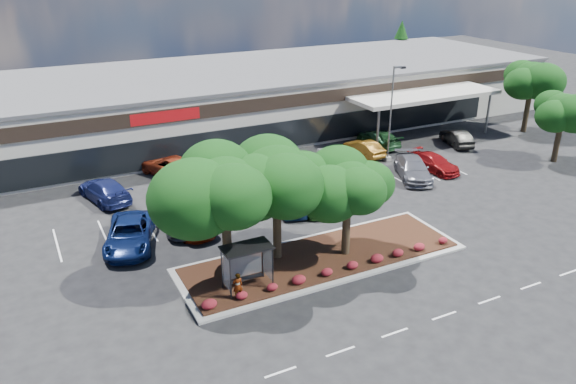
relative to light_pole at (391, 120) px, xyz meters
name	(u,v)px	position (x,y,z in m)	size (l,w,h in m)	color
ground	(386,283)	(-12.58, -17.03, -3.81)	(160.00, 160.00, 0.00)	black
retail_store	(198,102)	(-12.52, 16.88, -0.65)	(80.40, 25.20, 6.25)	beige
landscape_island	(322,258)	(-14.58, -13.03, -3.68)	(18.00, 6.00, 0.26)	#AAAAA4
lane_markings	(300,214)	(-12.72, -6.60, -3.80)	(33.12, 20.06, 0.01)	silver
shrub_row	(340,268)	(-14.58, -15.13, -3.30)	(17.00, 0.80, 0.50)	maroon
bus_shelter	(246,254)	(-20.08, -14.08, -1.50)	(2.75, 1.55, 2.59)	black
island_tree_west	(226,214)	(-20.58, -12.53, 0.40)	(7.20, 7.20, 7.89)	black
island_tree_mid	(277,203)	(-17.08, -11.83, 0.11)	(6.60, 6.60, 7.32)	black
island_tree_east	(347,206)	(-13.08, -13.33, -0.30)	(5.80, 5.80, 6.50)	black
tree_east_near	(560,127)	(13.42, -7.03, -0.55)	(5.60, 5.60, 6.51)	black
tree_east_far	(529,96)	(18.42, 0.97, 0.00)	(6.40, 6.40, 7.62)	black
conifer_north_east	(400,52)	(21.42, 26.97, 0.69)	(3.96, 3.96, 9.00)	black
person_waiting	(238,286)	(-20.96, -14.94, -2.78)	(0.56, 0.37, 1.53)	#594C47
light_pole	(391,120)	(0.00, 0.00, 0.00)	(1.43, 0.50, 8.67)	#AAAAA4
car_0	(129,234)	(-24.80, -5.84, -2.95)	(2.84, 6.15, 1.71)	navy
car_1	(189,222)	(-20.71, -5.57, -3.11)	(2.31, 5.02, 1.39)	maroon
car_2	(188,214)	(-20.50, -4.64, -2.98)	(2.76, 5.99, 1.67)	slate
car_3	(291,200)	(-12.94, -5.60, -3.00)	(1.90, 4.73, 1.61)	navy
car_4	(302,198)	(-12.07, -5.66, -3.01)	(2.24, 5.51, 1.60)	#1D4517
car_5	(324,191)	(-9.94, -5.28, -3.01)	(2.65, 5.75, 1.60)	#6B1F05
car_6	(359,171)	(-5.09, -2.71, -3.05)	(2.11, 5.20, 1.51)	brown
car_7	(413,168)	(-0.79, -4.46, -2.96)	(2.38, 5.86, 1.70)	slate
car_8	(434,163)	(1.95, -3.92, -3.08)	(2.04, 5.02, 1.46)	maroon
car_9	(105,190)	(-24.90, 2.44, -2.96)	(2.38, 5.85, 1.70)	navy
car_10	(191,170)	(-17.48, 4.08, -3.12)	(1.45, 4.17, 1.37)	#56565D
car_11	(170,166)	(-18.89, 5.47, -2.97)	(2.79, 6.05, 1.68)	#A0371B
car_12	(236,162)	(-13.49, 3.95, -2.99)	(2.29, 5.64, 1.64)	silver
car_13	(331,157)	(-5.42, 1.26, -3.02)	(1.68, 4.82, 1.59)	#A5A9B1
car_14	(364,148)	(-1.31, 2.11, -3.06)	(1.58, 4.52, 1.49)	brown
car_15	(377,138)	(1.58, 4.08, -3.06)	(1.58, 4.53, 1.49)	#20532F
car_16	(379,138)	(1.67, 3.96, -3.02)	(2.22, 5.45, 1.58)	#1F4F26
car_17	(457,138)	(8.70, 0.65, -3.03)	(1.64, 4.70, 1.55)	black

